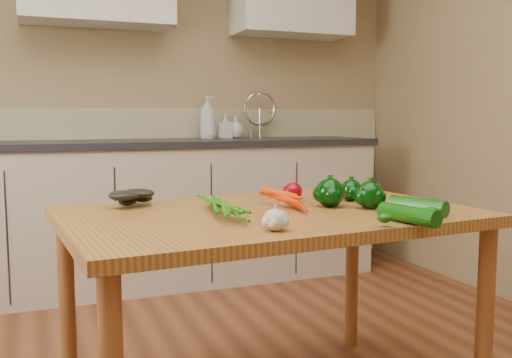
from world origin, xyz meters
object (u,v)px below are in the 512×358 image
at_px(pepper_a, 330,193).
at_px(zucchini_b, 409,215).
at_px(tomato_a, 293,191).
at_px(tomato_b, 326,190).
at_px(soap_bottle_a, 208,117).
at_px(zucchini_a, 418,206).
at_px(pepper_c, 370,195).
at_px(table, 269,234).
at_px(tomato_c, 335,190).
at_px(pepper_b, 351,190).
at_px(soap_bottle_c, 235,127).
at_px(carrot_bunch, 268,200).
at_px(soap_bottle_b, 225,126).
at_px(leafy_greens, 130,192).
at_px(garlic_bulb, 275,220).

xyz_separation_m(pepper_a, zucchini_b, (0.06, -0.37, -0.02)).
xyz_separation_m(tomato_a, tomato_b, (0.14, -0.01, 0.00)).
height_order(soap_bottle_a, zucchini_a, soap_bottle_a).
relative_size(pepper_a, pepper_c, 1.06).
xyz_separation_m(soap_bottle_a, zucchini_b, (-0.05, -2.26, -0.29)).
xyz_separation_m(table, tomato_c, (0.35, 0.18, 0.11)).
bearing_deg(tomato_b, pepper_c, -83.13).
height_order(soap_bottle_a, tomato_b, soap_bottle_a).
bearing_deg(zucchini_a, tomato_c, 99.49).
xyz_separation_m(tomato_c, zucchini_a, (0.07, -0.42, -0.01)).
bearing_deg(soap_bottle_a, pepper_b, -154.38).
bearing_deg(soap_bottle_c, pepper_b, -23.57).
xyz_separation_m(soap_bottle_a, carrot_bunch, (-0.35, -1.88, -0.28)).
height_order(soap_bottle_c, tomato_b, soap_bottle_c).
height_order(table, tomato_b, tomato_b).
distance_m(pepper_a, pepper_b, 0.18).
distance_m(soap_bottle_b, pepper_c, 1.98).
xyz_separation_m(soap_bottle_a, tomato_c, (0.00, -1.71, -0.28)).
bearing_deg(tomato_a, leafy_greens, 170.92).
xyz_separation_m(carrot_bunch, pepper_a, (0.23, -0.01, 0.02)).
height_order(soap_bottle_c, tomato_a, soap_bottle_c).
height_order(carrot_bunch, garlic_bulb, carrot_bunch).
relative_size(soap_bottle_a, soap_bottle_c, 1.92).
distance_m(soap_bottle_a, soap_bottle_c, 0.21).
relative_size(soap_bottle_b, zucchini_b, 0.79).
distance_m(zucchini_a, zucchini_b, 0.18).
bearing_deg(garlic_bulb, zucchini_b, -5.73).
xyz_separation_m(soap_bottle_c, leafy_greens, (-0.97, -1.62, -0.20)).
xyz_separation_m(table, pepper_a, (0.23, -0.01, 0.13)).
bearing_deg(soap_bottle_c, table, -34.21).
bearing_deg(carrot_bunch, pepper_b, 8.38).
xyz_separation_m(table, soap_bottle_c, (0.55, 1.90, 0.33)).
xyz_separation_m(soap_bottle_c, pepper_b, (-0.17, -1.81, -0.21)).
bearing_deg(pepper_c, soap_bottle_c, 84.12).
bearing_deg(tomato_a, tomato_c, -1.24).
distance_m(soap_bottle_b, pepper_a, 1.91).
bearing_deg(zucchini_a, soap_bottle_b, 88.69).
bearing_deg(pepper_a, carrot_bunch, 177.45).
bearing_deg(tomato_b, pepper_a, -114.44).
bearing_deg(soap_bottle_a, carrot_bunch, -165.84).
relative_size(garlic_bulb, tomato_c, 1.03).
xyz_separation_m(soap_bottle_b, tomato_a, (-0.30, -1.70, -0.22)).
bearing_deg(zucchini_b, pepper_b, 80.10).
height_order(pepper_a, zucchini_a, pepper_a).
relative_size(soap_bottle_b, leafy_greens, 0.84).
bearing_deg(tomato_b, soap_bottle_c, 82.20).
relative_size(tomato_b, zucchini_a, 0.38).
distance_m(pepper_c, tomato_c, 0.27).
relative_size(pepper_a, tomato_c, 1.42).
xyz_separation_m(pepper_b, tomato_b, (-0.06, 0.08, -0.00)).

